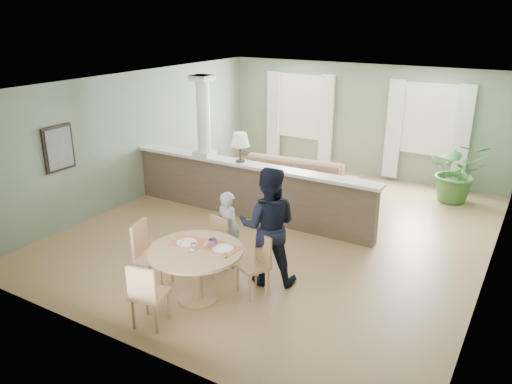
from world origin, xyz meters
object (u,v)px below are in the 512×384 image
Objects in this scene: houseplant at (458,171)px; chair_far_boy at (215,242)px; chair_far_man at (257,261)px; man_person at (268,226)px; chair_near at (147,293)px; child_person at (228,229)px; sofa at (287,182)px; chair_side at (148,252)px; dining_table at (197,260)px.

houseplant reaches higher than chair_far_boy.
houseplant is 1.52× the size of chair_far_man.
houseplant is 5.29m from man_person.
chair_far_boy is at bearing -14.92° from man_person.
houseplant reaches higher than chair_near.
houseplant reaches higher than child_person.
man_person is (-1.78, -4.98, 0.23)m from houseplant.
chair_side is (-0.09, -4.18, 0.14)m from sofa.
chair_far_boy is at bearing -168.56° from chair_far_man.
sofa is 5.02m from chair_near.
chair_far_man is at bearing -4.82° from chair_far_boy.
dining_table is at bearing -60.97° from chair_far_boy.
chair_far_man is at bearing 163.07° from child_person.
chair_far_man is (0.59, 0.62, -0.14)m from dining_table.
sofa is 1.59× the size of man_person.
man_person reaches higher than chair_far_man.
man_person is (0.78, -0.12, 0.27)m from child_person.
houseplant is 1.03× the size of dining_table.
chair_near is 0.50× the size of man_person.
chair_side is at bearing -177.16° from dining_table.
dining_table is 1.05× the size of child_person.
dining_table is 1.30× the size of chair_side.
man_person is at bearing -175.21° from child_person.
houseplant reaches higher than sofa.
houseplant is at bearing -104.14° from child_person.
dining_table reaches higher than chair_far_boy.
child_person is at bearing 100.79° from dining_table.
chair_near is at bearing -154.17° from chair_side.
chair_far_boy is at bearing -87.65° from sofa.
dining_table is 1.16m from man_person.
chair_far_man reaches higher than sofa.
dining_table is 1.44× the size of chair_near.
sofa is 4.19m from chair_side.
chair_far_boy is at bearing 83.16° from child_person.
chair_near is 1.99m from man_person.
chair_near is 1.94m from child_person.
sofa is 2.13× the size of houseplant.
houseplant is 1.56× the size of chair_far_boy.
chair_near is at bearing -110.28° from houseplant.
child_person is (-2.56, -4.85, -0.05)m from houseplant.
chair_far_boy is 1.69m from chair_near.
man_person is at bearing -124.79° from chair_near.
chair_far_boy is (0.46, -3.29, 0.06)m from sofa.
child_person is (0.64, 1.14, 0.07)m from chair_side.
chair_side is (-1.44, -0.66, 0.07)m from chair_far_man.
chair_side reaches higher than chair_far_boy.
houseplant is at bearing 24.54° from sofa.
chair_side is 0.81× the size of child_person.
sofa is 3.10m from child_person.
child_person is at bearing -101.17° from chair_near.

